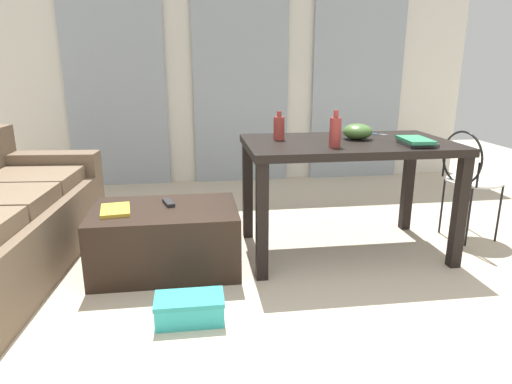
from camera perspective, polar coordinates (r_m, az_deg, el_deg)
name	(u,v)px	position (r m, az deg, el deg)	size (l,w,h in m)	color
ground_plane	(275,256)	(3.13, 2.47, -8.13)	(8.68, 8.68, 0.00)	beige
wall_back	(240,64)	(5.04, -2.05, 15.92)	(5.09, 0.10, 2.54)	silver
curtains	(241,77)	(4.96, -1.92, 14.31)	(3.62, 0.03, 2.26)	#99A3AD
coffee_table	(166,238)	(2.94, -11.31, -5.79)	(0.90, 0.60, 0.41)	black
craft_table	(347,157)	(3.09, 11.49, 4.42)	(1.37, 0.81, 0.78)	black
wire_chair	(468,173)	(3.63, 25.22, 2.20)	(0.39, 0.42, 0.82)	silver
bottle_near	(335,132)	(2.81, 9.99, 7.52)	(0.07, 0.07, 0.22)	#99332D
bottle_far	(279,128)	(3.05, 2.93, 8.12)	(0.07, 0.07, 0.19)	#99332D
bowl	(358,131)	(3.15, 12.72, 7.49)	(0.20, 0.20, 0.11)	#477033
book_stack	(416,141)	(3.03, 19.63, 6.04)	(0.20, 0.28, 0.04)	#4C4C51
scissors	(378,134)	(3.40, 15.19, 7.08)	(0.09, 0.11, 0.00)	#9EA0A5
tv_remote_primary	(169,203)	(2.94, -11.01, -1.33)	(0.05, 0.15, 0.02)	#232326
magazine	(115,210)	(2.88, -17.37, -2.19)	(0.17, 0.25, 0.02)	gold
shoebox	(190,309)	(2.41, -8.40, -14.40)	(0.35, 0.20, 0.14)	#33B2AD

